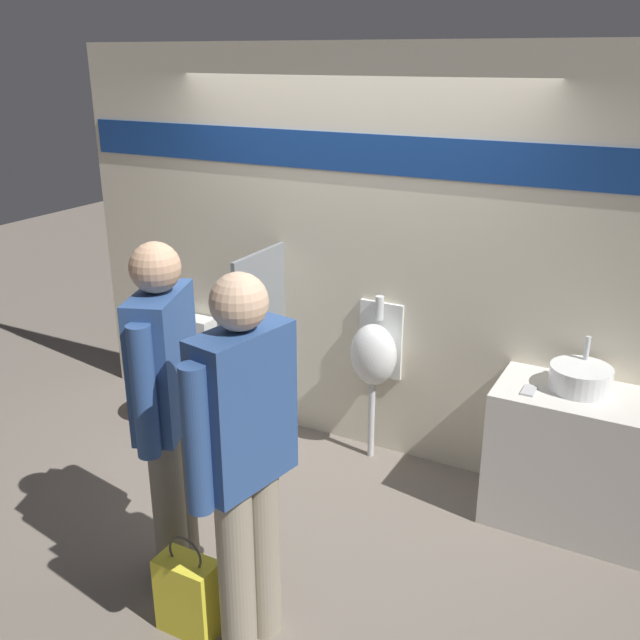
{
  "coord_description": "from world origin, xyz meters",
  "views": [
    {
      "loc": [
        1.98,
        -3.53,
        2.62
      ],
      "look_at": [
        0.0,
        0.17,
        1.05
      ],
      "focal_mm": 40.0,
      "sensor_mm": 36.0,
      "label": 1
    }
  ],
  "objects": [
    {
      "name": "ground_plane",
      "position": [
        0.0,
        0.0,
        0.0
      ],
      "size": [
        16.0,
        16.0,
        0.0
      ],
      "primitive_type": "plane",
      "color": "#70665B"
    },
    {
      "name": "urinal_near_counter",
      "position": [
        0.25,
        0.45,
        0.76
      ],
      "size": [
        0.32,
        0.25,
        1.14
      ],
      "color": "silver",
      "rests_on": "ground_plane"
    },
    {
      "name": "cell_phone",
      "position": [
        1.32,
        0.2,
        0.85
      ],
      "size": [
        0.07,
        0.14,
        0.01
      ],
      "color": "#B7B7BC",
      "rests_on": "sink_counter"
    },
    {
      "name": "divider_near_counter",
      "position": [
        -0.51,
        0.27,
        0.7
      ],
      "size": [
        0.03,
        0.6,
        1.4
      ],
      "color": "slate",
      "rests_on": "ground_plane"
    },
    {
      "name": "person_in_vest",
      "position": [
        -0.16,
        -1.12,
        1.01
      ],
      "size": [
        0.35,
        0.6,
        1.82
      ],
      "rotation": [
        0.0,
        0.0,
        1.94
      ],
      "color": "#666056",
      "rests_on": "ground_plane"
    },
    {
      "name": "sink_basin",
      "position": [
        1.56,
        0.36,
        0.92
      ],
      "size": [
        0.34,
        0.34,
        0.28
      ],
      "color": "silver",
      "rests_on": "sink_counter"
    },
    {
      "name": "display_wall",
      "position": [
        0.0,
        0.6,
        1.36
      ],
      "size": [
        4.29,
        0.07,
        2.7
      ],
      "color": "beige",
      "rests_on": "ground_plane"
    },
    {
      "name": "person_with_lanyard",
      "position": [
        0.44,
        -1.34,
        1.01
      ],
      "size": [
        0.28,
        0.63,
        1.82
      ],
      "rotation": [
        0.0,
        0.0,
        1.39
      ],
      "color": "gray",
      "rests_on": "ground_plane"
    },
    {
      "name": "shopping_bag",
      "position": [
        0.14,
        -1.43,
        0.2
      ],
      "size": [
        0.29,
        0.16,
        0.53
      ],
      "color": "yellow",
      "rests_on": "ground_plane"
    },
    {
      "name": "toilet",
      "position": [
        -1.28,
        0.25,
        0.29
      ],
      "size": [
        0.43,
        0.59,
        0.9
      ],
      "color": "silver",
      "rests_on": "ground_plane"
    },
    {
      "name": "sink_counter",
      "position": [
        1.61,
        0.3,
        0.42
      ],
      "size": [
        0.98,
        0.53,
        0.85
      ],
      "color": "silver",
      "rests_on": "ground_plane"
    }
  ]
}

